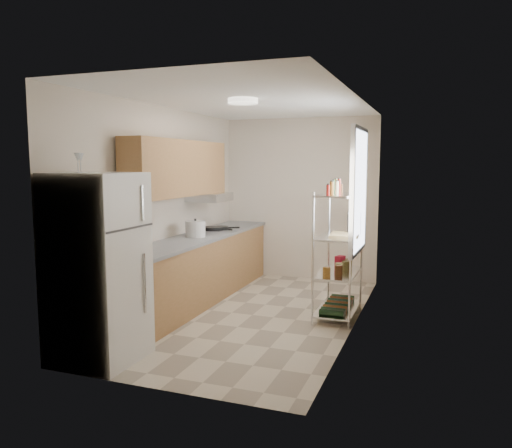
{
  "coord_description": "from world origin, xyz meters",
  "views": [
    {
      "loc": [
        2.12,
        -5.63,
        1.87
      ],
      "look_at": [
        -0.04,
        0.25,
        1.11
      ],
      "focal_mm": 35.0,
      "sensor_mm": 36.0,
      "label": 1
    }
  ],
  "objects_px": {
    "rice_cooker": "(195,229)",
    "cutting_board": "(345,235)",
    "frying_pan_large": "(213,229)",
    "refrigerator": "(98,268)",
    "espresso_machine": "(354,223)"
  },
  "relations": [
    {
      "from": "frying_pan_large",
      "to": "rice_cooker",
      "type": "bearing_deg",
      "value": -79.11
    },
    {
      "from": "rice_cooker",
      "to": "cutting_board",
      "type": "xyz_separation_m",
      "value": [
        1.99,
        0.01,
        0.02
      ]
    },
    {
      "from": "refrigerator",
      "to": "cutting_board",
      "type": "xyz_separation_m",
      "value": [
        1.95,
        2.09,
        0.13
      ]
    },
    {
      "from": "refrigerator",
      "to": "frying_pan_large",
      "type": "bearing_deg",
      "value": 92.19
    },
    {
      "from": "refrigerator",
      "to": "rice_cooker",
      "type": "bearing_deg",
      "value": 91.03
    },
    {
      "from": "rice_cooker",
      "to": "cutting_board",
      "type": "bearing_deg",
      "value": 0.23
    },
    {
      "from": "refrigerator",
      "to": "espresso_machine",
      "type": "distance_m",
      "value": 3.09
    },
    {
      "from": "cutting_board",
      "to": "espresso_machine",
      "type": "distance_m",
      "value": 0.28
    },
    {
      "from": "rice_cooker",
      "to": "frying_pan_large",
      "type": "relative_size",
      "value": 0.93
    },
    {
      "from": "refrigerator",
      "to": "cutting_board",
      "type": "relative_size",
      "value": 4.16
    },
    {
      "from": "frying_pan_large",
      "to": "espresso_machine",
      "type": "distance_m",
      "value": 2.19
    },
    {
      "from": "frying_pan_large",
      "to": "espresso_machine",
      "type": "xyz_separation_m",
      "value": [
        2.13,
        -0.45,
        0.23
      ]
    },
    {
      "from": "refrigerator",
      "to": "frying_pan_large",
      "type": "distance_m",
      "value": 2.78
    },
    {
      "from": "cutting_board",
      "to": "espresso_machine",
      "type": "xyz_separation_m",
      "value": [
        0.07,
        0.24,
        0.12
      ]
    },
    {
      "from": "frying_pan_large",
      "to": "cutting_board",
      "type": "relative_size",
      "value": 0.67
    }
  ]
}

